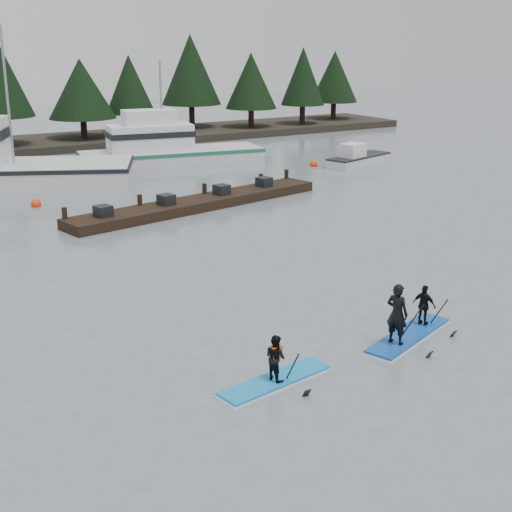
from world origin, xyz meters
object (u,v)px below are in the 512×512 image
fishing_boat_medium (167,156)px  paddleboard_duo (408,320)px  paddleboard_solo (275,369)px  floating_dock (199,203)px

fishing_boat_medium → paddleboard_duo: bearing=-91.8°
paddleboard_duo → fishing_boat_medium: bearing=58.4°
paddleboard_duo → paddleboard_solo: bearing=164.1°
paddleboard_solo → paddleboard_duo: 4.71m
floating_dock → paddleboard_solo: bearing=-122.3°
floating_dock → paddleboard_duo: size_ratio=3.95×
paddleboard_solo → paddleboard_duo: (4.70, 0.34, 0.20)m
fishing_boat_medium → floating_dock: (-3.97, -12.76, -0.27)m
floating_dock → paddleboard_solo: size_ratio=4.48×
floating_dock → paddleboard_duo: paddleboard_duo is taller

